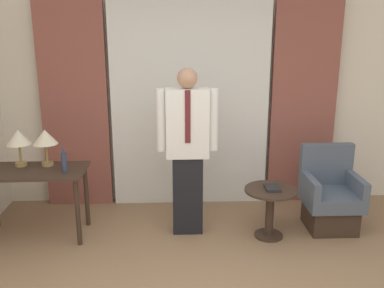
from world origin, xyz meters
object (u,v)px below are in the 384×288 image
(person, at_px, (187,146))
(side_table, at_px, (270,205))
(book, at_px, (272,188))
(table_lamp_right, at_px, (45,139))
(desk, at_px, (32,180))
(table_lamp_left, at_px, (18,139))
(bottle_by_lamp, at_px, (64,162))
(armchair, at_px, (330,199))

(person, xyz_separation_m, side_table, (0.88, -0.15, -0.62))
(book, bearing_deg, table_lamp_right, 173.47)
(desk, distance_m, table_lamp_left, 0.46)
(table_lamp_left, height_order, bottle_by_lamp, table_lamp_left)
(table_lamp_left, distance_m, table_lamp_right, 0.28)
(table_lamp_right, height_order, bottle_by_lamp, table_lamp_right)
(desk, height_order, table_lamp_left, table_lamp_left)
(bottle_by_lamp, bearing_deg, person, 4.79)
(table_lamp_left, bearing_deg, desk, -44.80)
(table_lamp_right, xyz_separation_m, armchair, (3.11, -0.07, -0.71))
(bottle_by_lamp, xyz_separation_m, side_table, (2.15, -0.05, -0.49))
(table_lamp_left, xyz_separation_m, table_lamp_right, (0.28, 0.00, 0.00))
(table_lamp_left, relative_size, person, 0.22)
(desk, height_order, book, desk)
(table_lamp_right, bearing_deg, armchair, -1.26)
(table_lamp_left, xyz_separation_m, bottle_by_lamp, (0.52, -0.22, -0.19))
(table_lamp_right, bearing_deg, book, -6.53)
(desk, bearing_deg, armchair, 1.25)
(person, bearing_deg, table_lamp_left, 176.24)
(desk, xyz_separation_m, book, (2.54, -0.14, -0.08))
(table_lamp_left, xyz_separation_m, side_table, (2.67, -0.27, -0.68))
(table_lamp_left, relative_size, armchair, 0.43)
(bottle_by_lamp, bearing_deg, table_lamp_left, 156.68)
(desk, relative_size, armchair, 1.24)
(table_lamp_left, relative_size, table_lamp_right, 1.00)
(person, bearing_deg, table_lamp_right, 175.55)
(table_lamp_left, height_order, table_lamp_right, same)
(table_lamp_left, bearing_deg, book, -5.85)
(side_table, distance_m, book, 0.19)
(bottle_by_lamp, distance_m, person, 1.28)
(table_lamp_right, bearing_deg, bottle_by_lamp, -43.18)
(table_lamp_right, xyz_separation_m, person, (1.51, -0.12, -0.07))
(table_lamp_left, height_order, side_table, table_lamp_left)
(side_table, bearing_deg, book, -13.01)
(bottle_by_lamp, relative_size, person, 0.15)
(bottle_by_lamp, bearing_deg, table_lamp_right, 136.82)
(armchair, relative_size, side_table, 1.66)
(table_lamp_right, xyz_separation_m, bottle_by_lamp, (0.24, -0.22, -0.19))
(bottle_by_lamp, height_order, armchair, bottle_by_lamp)
(book, bearing_deg, person, 169.98)
(table_lamp_right, distance_m, armchair, 3.19)
(bottle_by_lamp, bearing_deg, book, -1.34)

